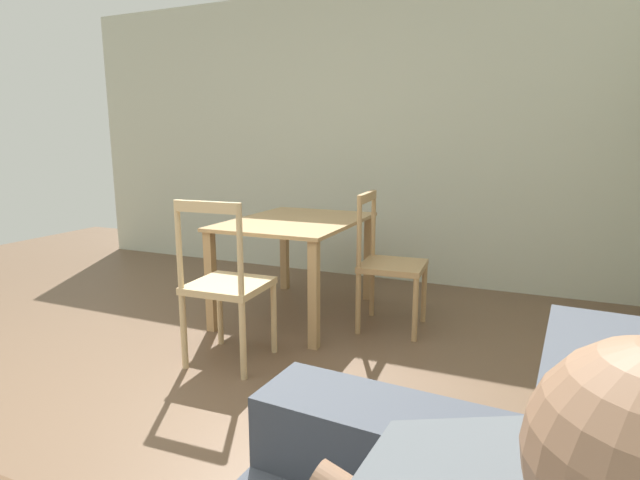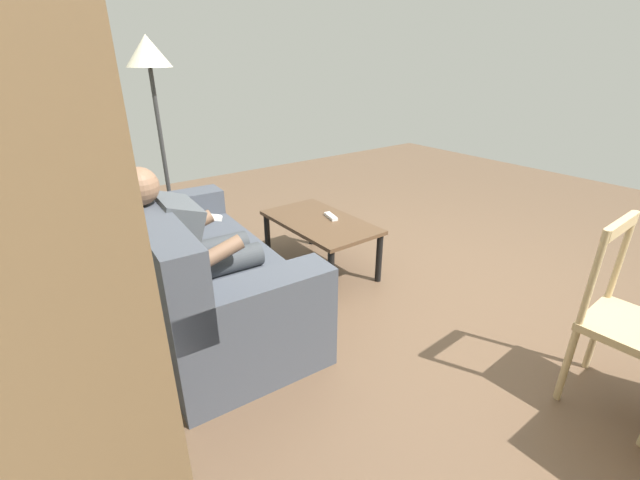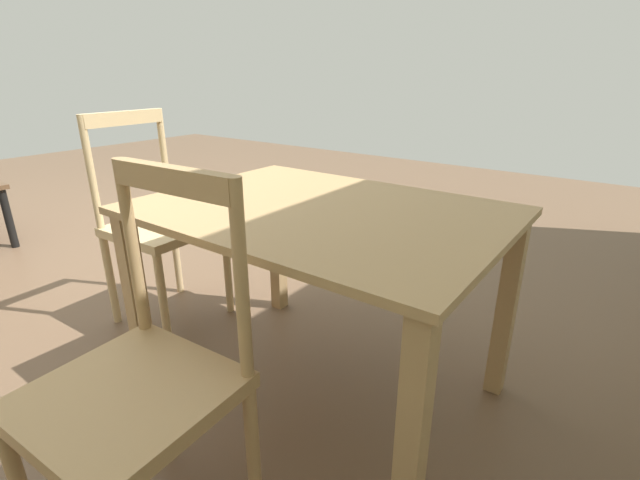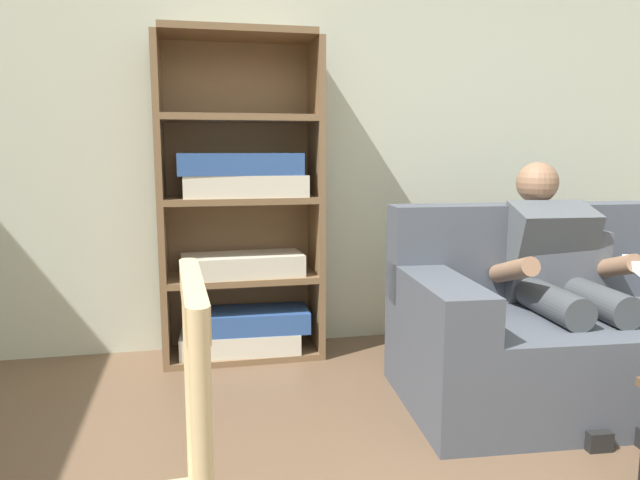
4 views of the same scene
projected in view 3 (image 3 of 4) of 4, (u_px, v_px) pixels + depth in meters
The scene contains 4 objects.
ground_plane at pixel (96, 251), 3.00m from camera, with size 8.60×8.60×0.00m, color brown.
dining_table at pixel (320, 239), 1.51m from camera, with size 1.18×0.86×0.72m.
dining_chair_near_wall at pixel (140, 385), 1.04m from camera, with size 0.44×0.44×0.94m.
dining_chair_facing_couch at pixel (160, 225), 2.07m from camera, with size 0.44×0.44×0.97m.
Camera 3 is at (-2.87, 1.34, 1.13)m, focal length 25.13 mm.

